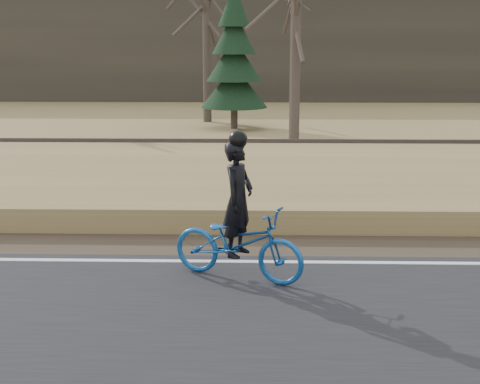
{
  "coord_description": "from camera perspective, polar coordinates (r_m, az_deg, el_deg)",
  "views": [
    {
      "loc": [
        -3.8,
        -9.62,
        3.4
      ],
      "look_at": [
        -4.05,
        0.5,
        1.1
      ],
      "focal_mm": 50.0,
      "sensor_mm": 36.0,
      "label": 1
    }
  ],
  "objects": [
    {
      "name": "bare_tree_left",
      "position": [
        28.61,
        -2.88,
        14.66
      ],
      "size": [
        0.36,
        0.36,
        8.65
      ],
      "primitive_type": "cylinder",
      "color": "#493D35",
      "rests_on": "ground"
    },
    {
      "name": "treeline_backdrop",
      "position": [
        39.8,
        7.09,
        12.15
      ],
      "size": [
        120.0,
        4.0,
        6.0
      ],
      "primitive_type": "cube",
      "color": "#383328",
      "rests_on": "ground"
    },
    {
      "name": "cyclist",
      "position": [
        9.49,
        -0.16,
        -3.52
      ],
      "size": [
        2.1,
        1.41,
        2.14
      ],
      "rotation": [
        0.0,
        0.0,
        1.17
      ],
      "color": "#154E94",
      "rests_on": "road"
    },
    {
      "name": "railroad",
      "position": [
        18.25,
        13.46,
        3.41
      ],
      "size": [
        120.0,
        2.4,
        0.29
      ],
      "color": "black",
      "rests_on": "ballast"
    },
    {
      "name": "embankment",
      "position": [
        14.68,
        16.4,
        -0.23
      ],
      "size": [
        120.0,
        5.0,
        0.44
      ],
      "primitive_type": "cube",
      "color": "#9B804F",
      "rests_on": "ground"
    },
    {
      "name": "bare_tree_near_left",
      "position": [
        22.64,
        4.8,
        14.27
      ],
      "size": [
        0.36,
        0.36,
        7.98
      ],
      "primitive_type": "cylinder",
      "color": "#493D35",
      "rests_on": "ground"
    },
    {
      "name": "conifer",
      "position": [
        26.26,
        -0.51,
        11.11
      ],
      "size": [
        2.6,
        2.6,
        5.53
      ],
      "color": "#493D35",
      "rests_on": "ground"
    },
    {
      "name": "ballast",
      "position": [
        18.3,
        13.42,
        2.47
      ],
      "size": [
        120.0,
        3.0,
        0.45
      ],
      "primitive_type": "cube",
      "color": "slate",
      "rests_on": "ground"
    }
  ]
}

